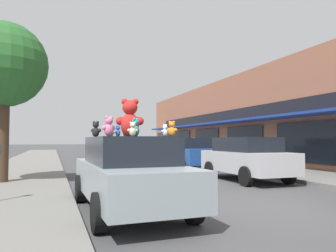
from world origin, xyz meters
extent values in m
plane|color=#424244|center=(0.00, 0.00, 0.00)|extent=(260.00, 260.00, 0.00)
cube|color=#9E6047|center=(13.72, 11.78, 2.98)|extent=(12.82, 37.71, 5.96)
cube|color=navy|center=(6.57, 11.78, 2.69)|extent=(1.49, 31.67, 0.12)
cube|color=black|center=(7.26, 11.78, 3.24)|extent=(0.08, 30.17, 0.70)
cube|color=black|center=(7.27, 6.39, 1.40)|extent=(0.06, 4.09, 2.00)
cube|color=black|center=(7.27, 11.78, 1.40)|extent=(0.06, 4.09, 2.00)
cube|color=black|center=(7.27, 17.16, 1.40)|extent=(0.06, 4.09, 2.00)
cube|color=black|center=(7.27, 22.55, 1.40)|extent=(0.06, 4.09, 2.00)
cube|color=black|center=(7.27, 27.94, 1.40)|extent=(0.06, 4.09, 2.00)
cube|color=#8C999E|center=(-2.76, 0.43, 0.67)|extent=(1.82, 4.59, 0.68)
cube|color=black|center=(-2.76, 0.43, 1.29)|extent=(1.56, 2.54, 0.55)
cylinder|color=black|center=(-3.64, 1.82, 0.33)|extent=(0.22, 0.66, 0.66)
cylinder|color=black|center=(-1.96, 1.86, 0.33)|extent=(0.22, 0.66, 0.66)
cylinder|color=black|center=(-3.57, -1.00, 0.33)|extent=(0.22, 0.66, 0.66)
cylinder|color=black|center=(-1.89, -0.96, 0.33)|extent=(0.22, 0.66, 0.66)
ellipsoid|color=red|center=(-2.74, 0.41, 1.82)|extent=(0.45, 0.41, 0.51)
sphere|color=red|center=(-2.74, 0.41, 2.19)|extent=(0.39, 0.39, 0.32)
sphere|color=red|center=(-2.63, 0.38, 2.32)|extent=(0.16, 0.16, 0.13)
sphere|color=red|center=(-2.86, 0.44, 2.32)|extent=(0.16, 0.16, 0.13)
sphere|color=#FF4741|center=(-2.71, 0.54, 2.17)|extent=(0.15, 0.15, 0.12)
sphere|color=red|center=(-2.54, 0.39, 1.91)|extent=(0.22, 0.22, 0.19)
sphere|color=red|center=(-2.93, 0.49, 1.91)|extent=(0.22, 0.22, 0.19)
ellipsoid|color=pink|center=(-3.32, -0.44, 1.68)|extent=(0.22, 0.21, 0.23)
sphere|color=pink|center=(-3.32, -0.44, 1.85)|extent=(0.19, 0.19, 0.15)
sphere|color=pink|center=(-3.27, -0.42, 1.91)|extent=(0.08, 0.08, 0.06)
sphere|color=pink|center=(-3.37, -0.46, 1.91)|extent=(0.08, 0.08, 0.06)
sphere|color=#FFA3DA|center=(-3.35, -0.38, 1.84)|extent=(0.07, 0.07, 0.06)
sphere|color=pink|center=(-3.24, -0.39, 1.72)|extent=(0.11, 0.11, 0.08)
sphere|color=pink|center=(-3.41, -0.46, 1.72)|extent=(0.11, 0.11, 0.08)
ellipsoid|color=yellow|center=(-2.76, 0.68, 1.68)|extent=(0.22, 0.22, 0.22)
sphere|color=yellow|center=(-2.76, 0.68, 1.84)|extent=(0.20, 0.20, 0.14)
sphere|color=yellow|center=(-2.73, 0.64, 1.90)|extent=(0.08, 0.08, 0.06)
sphere|color=yellow|center=(-2.79, 0.72, 1.90)|extent=(0.08, 0.08, 0.06)
sphere|color=#FFFF4D|center=(-2.71, 0.72, 1.83)|extent=(0.08, 0.08, 0.05)
sphere|color=yellow|center=(-2.69, 0.62, 1.71)|extent=(0.12, 0.12, 0.08)
sphere|color=yellow|center=(-2.81, 0.76, 1.71)|extent=(0.12, 0.12, 0.08)
ellipsoid|color=blue|center=(-3.10, -0.12, 1.63)|extent=(0.14, 0.14, 0.14)
sphere|color=blue|center=(-3.10, -0.12, 1.73)|extent=(0.12, 0.12, 0.09)
sphere|color=blue|center=(-3.08, -0.10, 1.77)|extent=(0.05, 0.05, 0.04)
sphere|color=blue|center=(-3.12, -0.14, 1.77)|extent=(0.05, 0.05, 0.04)
sphere|color=#548DFF|center=(-3.12, -0.10, 1.73)|extent=(0.05, 0.05, 0.03)
sphere|color=blue|center=(-3.07, -0.08, 1.66)|extent=(0.07, 0.07, 0.05)
sphere|color=blue|center=(-3.14, -0.15, 1.66)|extent=(0.07, 0.07, 0.05)
ellipsoid|color=beige|center=(-2.87, -0.40, 1.65)|extent=(0.13, 0.12, 0.17)
sphere|color=beige|center=(-2.87, -0.40, 1.78)|extent=(0.11, 0.11, 0.11)
sphere|color=beige|center=(-2.83, -0.40, 1.82)|extent=(0.05, 0.05, 0.05)
sphere|color=beige|center=(-2.91, -0.40, 1.82)|extent=(0.05, 0.05, 0.05)
sphere|color=white|center=(-2.87, -0.35, 1.77)|extent=(0.04, 0.04, 0.04)
sphere|color=beige|center=(-2.80, -0.38, 1.68)|extent=(0.06, 0.06, 0.06)
sphere|color=beige|center=(-2.94, -0.39, 1.68)|extent=(0.06, 0.06, 0.06)
ellipsoid|color=orange|center=(-2.14, -0.53, 1.66)|extent=(0.19, 0.18, 0.19)
sphere|color=orange|center=(-2.14, -0.53, 1.79)|extent=(0.17, 0.17, 0.12)
sphere|color=orange|center=(-2.11, -0.56, 1.84)|extent=(0.07, 0.07, 0.05)
sphere|color=orange|center=(-2.17, -0.50, 1.84)|extent=(0.07, 0.07, 0.05)
sphere|color=#FFBA41|center=(-2.11, -0.49, 1.79)|extent=(0.06, 0.06, 0.04)
sphere|color=orange|center=(-2.08, -0.57, 1.69)|extent=(0.10, 0.10, 0.07)
sphere|color=orange|center=(-2.19, -0.47, 1.69)|extent=(0.10, 0.10, 0.07)
ellipsoid|color=green|center=(-3.10, 0.68, 1.63)|extent=(0.13, 0.12, 0.14)
sphere|color=green|center=(-3.10, 0.68, 1.74)|extent=(0.11, 0.11, 0.09)
sphere|color=green|center=(-3.07, 0.67, 1.77)|extent=(0.05, 0.05, 0.04)
sphere|color=green|center=(-3.13, 0.69, 1.77)|extent=(0.05, 0.05, 0.04)
sphere|color=#5ADA6D|center=(-3.09, 0.72, 1.73)|extent=(0.04, 0.04, 0.03)
sphere|color=green|center=(-3.04, 0.67, 1.66)|extent=(0.06, 0.06, 0.05)
sphere|color=green|center=(-3.15, 0.71, 1.66)|extent=(0.06, 0.06, 0.05)
ellipsoid|color=teal|center=(-2.78, -0.24, 1.68)|extent=(0.22, 0.22, 0.22)
sphere|color=teal|center=(-2.78, -0.24, 1.84)|extent=(0.20, 0.20, 0.14)
sphere|color=teal|center=(-2.74, -0.20, 1.90)|extent=(0.08, 0.08, 0.06)
sphere|color=teal|center=(-2.81, -0.28, 1.90)|extent=(0.08, 0.08, 0.06)
sphere|color=#47CDC6|center=(-2.82, -0.20, 1.83)|extent=(0.08, 0.08, 0.05)
sphere|color=teal|center=(-2.73, -0.16, 1.71)|extent=(0.12, 0.12, 0.08)
sphere|color=teal|center=(-2.85, -0.30, 1.71)|extent=(0.12, 0.12, 0.08)
ellipsoid|color=black|center=(-3.40, 0.83, 1.67)|extent=(0.22, 0.22, 0.22)
sphere|color=black|center=(-3.40, 0.83, 1.83)|extent=(0.19, 0.19, 0.14)
sphere|color=black|center=(-3.37, 0.80, 1.89)|extent=(0.08, 0.08, 0.06)
sphere|color=black|center=(-3.44, 0.87, 1.89)|extent=(0.08, 0.08, 0.06)
sphere|color=#3A3A3D|center=(-3.36, 0.88, 1.82)|extent=(0.07, 0.07, 0.05)
sphere|color=black|center=(-3.33, 0.79, 1.71)|extent=(0.11, 0.11, 0.08)
sphere|color=black|center=(-3.46, 0.90, 1.71)|extent=(0.11, 0.11, 0.08)
ellipsoid|color=white|center=(-2.33, -0.69, 1.63)|extent=(0.14, 0.13, 0.14)
sphere|color=white|center=(-2.33, -0.69, 1.74)|extent=(0.12, 0.12, 0.09)
sphere|color=white|center=(-2.30, -0.67, 1.77)|extent=(0.05, 0.05, 0.04)
sphere|color=white|center=(-2.36, -0.70, 1.77)|extent=(0.05, 0.05, 0.04)
sphere|color=white|center=(-2.35, -0.66, 1.73)|extent=(0.05, 0.05, 0.03)
sphere|color=white|center=(-2.29, -0.65, 1.66)|extent=(0.07, 0.07, 0.05)
sphere|color=white|center=(-2.38, -0.71, 1.66)|extent=(0.07, 0.07, 0.05)
cube|color=#B7B7BC|center=(2.50, 4.14, 0.70)|extent=(1.70, 4.16, 0.75)
cube|color=black|center=(2.50, 4.14, 1.34)|extent=(1.50, 2.53, 0.53)
cylinder|color=black|center=(1.67, 5.43, 0.33)|extent=(0.20, 0.66, 0.66)
cylinder|color=black|center=(3.34, 5.43, 0.33)|extent=(0.20, 0.66, 0.66)
cylinder|color=black|center=(1.67, 2.85, 0.33)|extent=(0.20, 0.66, 0.66)
cylinder|color=black|center=(3.34, 2.85, 0.33)|extent=(0.20, 0.66, 0.66)
cube|color=#1E4793|center=(2.50, 9.53, 0.71)|extent=(1.70, 4.23, 0.76)
cube|color=black|center=(2.50, 9.53, 1.35)|extent=(1.49, 2.30, 0.52)
cylinder|color=black|center=(1.67, 10.85, 0.33)|extent=(0.20, 0.66, 0.66)
cylinder|color=black|center=(3.33, 10.85, 0.33)|extent=(0.20, 0.66, 0.66)
cylinder|color=black|center=(1.67, 8.22, 0.33)|extent=(0.20, 0.66, 0.66)
cylinder|color=black|center=(3.33, 8.22, 0.33)|extent=(0.20, 0.66, 0.66)
cylinder|color=#473323|center=(-5.86, 5.63, 1.48)|extent=(0.43, 0.43, 2.69)
sphere|color=#286028|center=(-5.86, 5.63, 4.03)|extent=(2.84, 2.84, 2.84)
camera|label=1|loc=(-4.28, -6.38, 1.49)|focal=35.00mm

